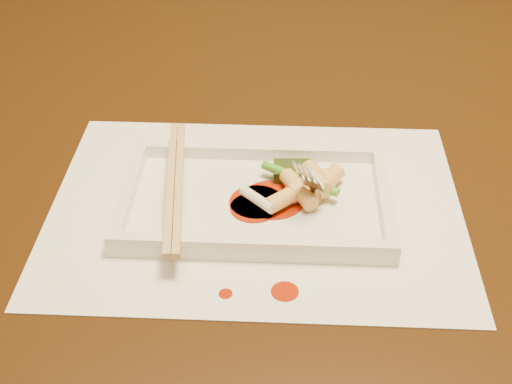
{
  "coord_description": "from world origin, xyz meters",
  "views": [
    {
      "loc": [
        -0.02,
        -0.68,
        1.18
      ],
      "look_at": [
        -0.05,
        -0.14,
        0.77
      ],
      "focal_mm": 50.0,
      "sensor_mm": 36.0,
      "label": 1
    }
  ],
  "objects_px": {
    "table": "(302,205)",
    "placemat": "(256,207)",
    "fork": "(332,127)",
    "plate_base": "(256,203)",
    "chopstick_a": "(171,183)"
  },
  "relations": [
    {
      "from": "table",
      "to": "placemat",
      "type": "relative_size",
      "value": 3.5
    },
    {
      "from": "plate_base",
      "to": "fork",
      "type": "relative_size",
      "value": 1.86
    },
    {
      "from": "placemat",
      "to": "fork",
      "type": "height_order",
      "value": "fork"
    },
    {
      "from": "table",
      "to": "chopstick_a",
      "type": "bearing_deg",
      "value": -134.04
    },
    {
      "from": "placemat",
      "to": "plate_base",
      "type": "distance_m",
      "value": 0.0
    },
    {
      "from": "table",
      "to": "plate_base",
      "type": "bearing_deg",
      "value": -109.87
    },
    {
      "from": "placemat",
      "to": "plate_base",
      "type": "bearing_deg",
      "value": 0.0
    },
    {
      "from": "fork",
      "to": "placemat",
      "type": "bearing_deg",
      "value": -165.58
    },
    {
      "from": "chopstick_a",
      "to": "fork",
      "type": "height_order",
      "value": "fork"
    },
    {
      "from": "table",
      "to": "placemat",
      "type": "xyz_separation_m",
      "value": [
        -0.05,
        -0.14,
        0.1
      ]
    },
    {
      "from": "table",
      "to": "placemat",
      "type": "height_order",
      "value": "placemat"
    },
    {
      "from": "table",
      "to": "chopstick_a",
      "type": "relative_size",
      "value": 6.72
    },
    {
      "from": "fork",
      "to": "plate_base",
      "type": "bearing_deg",
      "value": -165.58
    },
    {
      "from": "table",
      "to": "placemat",
      "type": "distance_m",
      "value": 0.18
    },
    {
      "from": "table",
      "to": "plate_base",
      "type": "distance_m",
      "value": 0.18
    }
  ]
}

